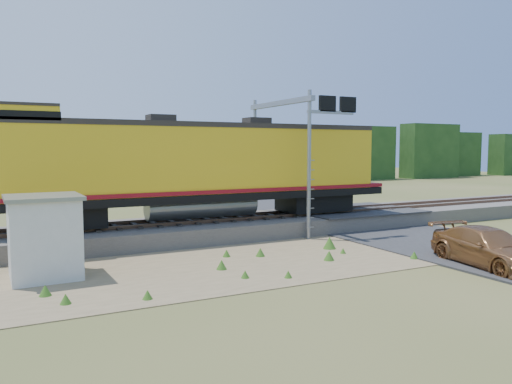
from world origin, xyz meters
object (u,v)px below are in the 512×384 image
locomotive (196,166)px  signal_gantry (292,129)px  shed (44,237)px  car (488,248)px

locomotive → signal_gantry: signal_gantry is taller
locomotive → shed: locomotive is taller
shed → signal_gantry: bearing=17.5°
signal_gantry → shed: bearing=-161.0°
signal_gantry → car: 11.10m
locomotive → car: (7.43, -10.46, -2.79)m
shed → signal_gantry: 13.39m
shed → signal_gantry: size_ratio=0.40×
shed → signal_gantry: (12.11, 4.17, 3.88)m
locomotive → shed: (-7.15, -4.84, -2.08)m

